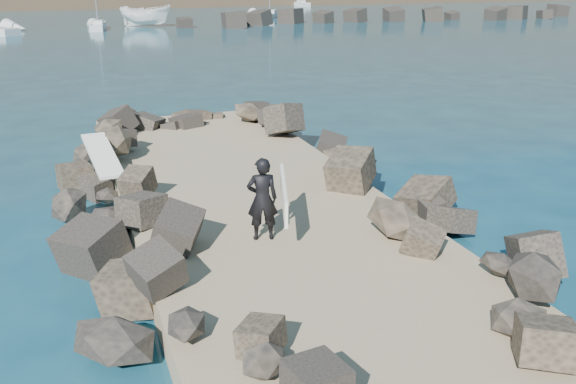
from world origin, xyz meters
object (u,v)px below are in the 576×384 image
boat_imported (145,16)px  surfer_with_board (265,198)px  surfboard_resting (103,159)px  sailboat_d (270,15)px

boat_imported → surfer_with_board: surfer_with_board is taller
surfboard_resting → surfer_with_board: size_ratio=1.24×
surfer_with_board → surfboard_resting: bearing=117.0°
surfboard_resting → surfer_with_board: 6.06m
surfer_with_board → sailboat_d: bearing=71.8°
boat_imported → surfer_with_board: (-5.70, -59.21, 0.34)m
boat_imported → sailboat_d: 18.21m
surfboard_resting → sailboat_d: 66.60m
surfer_with_board → sailboat_d: size_ratio=0.25×
surfboard_resting → sailboat_d: size_ratio=0.31×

